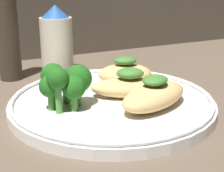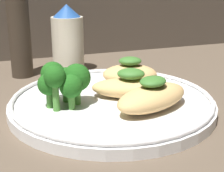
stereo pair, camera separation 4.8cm
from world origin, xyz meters
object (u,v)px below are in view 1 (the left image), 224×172
object	(u,v)px
pepper_grinder	(7,29)
plate	(112,102)
broccoli_bunch	(65,81)
sauce_bottle	(57,41)

from	to	relation	value
pepper_grinder	plate	bearing A→B (deg)	-63.86
plate	broccoli_bunch	world-z (taller)	broccoli_bunch
plate	broccoli_bunch	size ratio (longest dim) A/B	4.05
plate	sauce_bottle	size ratio (longest dim) A/B	2.24
broccoli_bunch	sauce_bottle	distance (cm)	21.33
sauce_bottle	pepper_grinder	world-z (taller)	pepper_grinder
sauce_bottle	plate	bearing A→B (deg)	-86.08
sauce_bottle	broccoli_bunch	bearing A→B (deg)	-104.53
sauce_bottle	pepper_grinder	xyz separation A→B (cm)	(-8.75, 0.00, 2.85)
plate	pepper_grinder	distance (cm)	24.43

